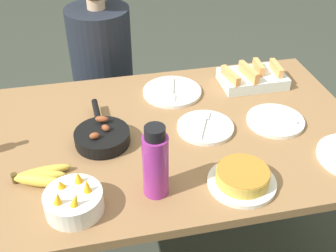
{
  "coord_description": "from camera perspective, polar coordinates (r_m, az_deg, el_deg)",
  "views": [
    {
      "loc": [
        -0.27,
        -1.25,
        1.73
      ],
      "look_at": [
        0.0,
        0.0,
        0.79
      ],
      "focal_mm": 45.0,
      "sensor_mm": 36.0,
      "label": 1
    }
  ],
  "objects": [
    {
      "name": "water_bottle",
      "position": [
        1.29,
        -1.7,
        -5.01
      ],
      "size": [
        0.08,
        0.08,
        0.25
      ],
      "color": "#992D89",
      "rests_on": "dining_table"
    },
    {
      "name": "empty_plate_near_front",
      "position": [
        1.62,
        5.07,
        -0.17
      ],
      "size": [
        0.22,
        0.22,
        0.02
      ],
      "color": "silver",
      "rests_on": "dining_table"
    },
    {
      "name": "skillet",
      "position": [
        1.56,
        -8.92,
        -1.37
      ],
      "size": [
        0.2,
        0.34,
        0.08
      ],
      "rotation": [
        0.0,
        0.0,
        1.62
      ],
      "color": "black",
      "rests_on": "dining_table"
    },
    {
      "name": "frittata_plate_center",
      "position": [
        1.39,
        10.03,
        -6.98
      ],
      "size": [
        0.22,
        0.22,
        0.06
      ],
      "color": "silver",
      "rests_on": "dining_table"
    },
    {
      "name": "person_figure",
      "position": [
        2.34,
        -8.53,
        4.48
      ],
      "size": [
        0.35,
        0.35,
        1.24
      ],
      "color": "black",
      "rests_on": "ground_plane"
    },
    {
      "name": "banana_bunch",
      "position": [
        1.45,
        -17.07,
        -6.55
      ],
      "size": [
        0.2,
        0.12,
        0.04
      ],
      "color": "gold",
      "rests_on": "dining_table"
    },
    {
      "name": "dining_table",
      "position": [
        1.67,
        0.0,
        -3.68
      ],
      "size": [
        1.51,
        0.94,
        0.76
      ],
      "color": "olive",
      "rests_on": "ground_plane"
    },
    {
      "name": "melon_tray",
      "position": [
        1.93,
        11.36,
        6.45
      ],
      "size": [
        0.28,
        0.18,
        0.1
      ],
      "color": "silver",
      "rests_on": "dining_table"
    },
    {
      "name": "fruit_bowl_mango",
      "position": [
        1.32,
        -12.64,
        -9.86
      ],
      "size": [
        0.18,
        0.18,
        0.12
      ],
      "color": "silver",
      "rests_on": "dining_table"
    },
    {
      "name": "empty_plate_mid_edge",
      "position": [
        1.71,
        14.34,
        0.71
      ],
      "size": [
        0.23,
        0.23,
        0.02
      ],
      "color": "silver",
      "rests_on": "dining_table"
    },
    {
      "name": "empty_plate_far_left",
      "position": [
        1.84,
        0.57,
        4.67
      ],
      "size": [
        0.25,
        0.25,
        0.02
      ],
      "color": "silver",
      "rests_on": "dining_table"
    }
  ]
}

